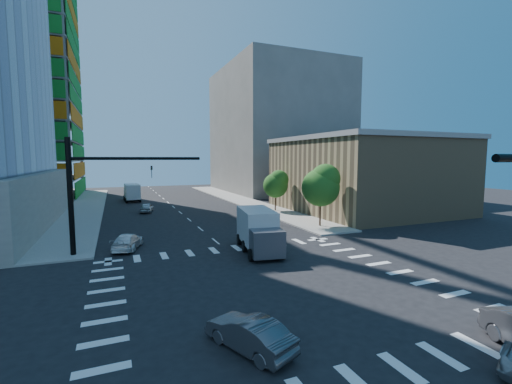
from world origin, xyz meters
name	(u,v)px	position (x,y,z in m)	size (l,w,h in m)	color
ground	(271,286)	(0.00, 0.00, 0.00)	(160.00, 160.00, 0.00)	black
road_markings	(271,286)	(0.00, 0.00, 0.01)	(20.00, 20.00, 0.01)	silver
sidewalk_ne	(240,200)	(12.50, 40.00, 0.07)	(5.00, 60.00, 0.15)	gray
sidewalk_nw	(86,208)	(-12.50, 40.00, 0.07)	(5.00, 60.00, 0.15)	gray
construction_building	(1,68)	(-27.41, 61.93, 24.61)	(25.16, 34.50, 70.60)	slate
commercial_building	(363,174)	(25.00, 22.00, 5.31)	(20.50, 22.50, 10.60)	#8F7553
bg_building_ne	(277,131)	(27.00, 55.00, 14.00)	(24.00, 30.00, 28.00)	#65605B
signal_mast_nw	(92,185)	(-10.00, 11.50, 5.49)	(10.20, 0.40, 9.00)	black
tree_south	(322,185)	(12.63, 13.90, 4.69)	(4.16, 4.16, 6.82)	#382316
tree_north	(277,184)	(12.93, 25.90, 3.99)	(3.54, 3.52, 5.78)	#382316
car_nb_far	(252,213)	(7.39, 21.44, 0.78)	(2.60, 5.64, 1.57)	black
car_sb_near	(128,241)	(-7.53, 12.16, 0.65)	(1.82, 4.47, 1.30)	silver
car_sb_mid	(147,208)	(-4.31, 32.13, 0.66)	(1.55, 3.85, 1.31)	#ABB0B3
car_sb_cross	(249,333)	(-3.63, -5.77, 0.66)	(1.40, 4.01, 1.32)	#4C4D52
box_truck_near	(260,234)	(2.33, 7.21, 1.47)	(3.73, 6.71, 3.33)	black
box_truck_far	(132,194)	(-5.64, 46.32, 1.36)	(2.78, 5.99, 3.08)	black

